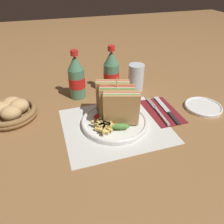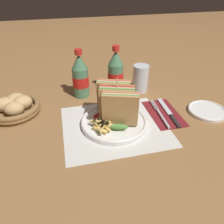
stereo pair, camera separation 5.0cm
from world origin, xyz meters
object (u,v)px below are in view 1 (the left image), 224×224
Objects in this scene: coke_bottle_near at (77,78)px; glass_near at (136,79)px; plate_main at (114,122)px; bread_basket at (11,111)px; coke_bottle_far at (111,73)px; knife at (167,110)px; side_saucer at (203,107)px; fork at (159,113)px; club_sandwich at (117,103)px.

coke_bottle_near is 1.72× the size of glass_near.
bread_basket reaches higher than plate_main.
coke_bottle_far is at bearing 74.21° from plate_main.
plate_main is 1.99× the size of glass_near.
coke_bottle_near reaches higher than knife.
side_saucer is (0.19, -0.23, -0.04)m from glass_near.
coke_bottle_far reaches higher than knife.
fork is 1.31× the size of side_saucer.
glass_near reaches higher than plate_main.
glass_near is 0.30m from side_saucer.
side_saucer is at bearing -40.12° from coke_bottle_far.
bread_basket is at bearing -163.45° from coke_bottle_near.
side_saucer is (0.45, -0.24, -0.08)m from coke_bottle_near.
knife is 0.15m from side_saucer.
plate_main is 1.25× the size of fork.
coke_bottle_near is at bearing -176.61° from coke_bottle_far.
knife is 1.39× the size of side_saucer.
glass_near is (0.11, -0.02, -0.04)m from coke_bottle_far.
plate_main is 0.26m from coke_bottle_near.
plate_main is 1.18× the size of knife.
coke_bottle_near is at bearing 142.12° from fork.
plate_main is at bearing -70.49° from coke_bottle_near.
plate_main is 0.37m from side_saucer.
fork is at bearing 1.07° from plate_main.
coke_bottle_far reaches higher than glass_near.
side_saucer is (0.19, -0.01, -0.00)m from fork.
plate_main is 1.24× the size of bread_basket.
bread_basket is (-0.53, 0.15, 0.02)m from fork.
glass_near is (0.26, -0.01, -0.04)m from coke_bottle_near.
side_saucer is at bearing -4.16° from club_sandwich.
plate_main reaches higher than side_saucer.
bread_basket is (-0.52, -0.06, -0.02)m from glass_near.
side_saucer is (0.37, -0.01, -0.00)m from plate_main.
side_saucer is at bearing -1.30° from plate_main.
fork is at bearing -16.27° from bread_basket.
coke_bottle_near reaches higher than side_saucer.
plate_main is at bearing -133.23° from club_sandwich.
fork is (0.18, 0.00, -0.00)m from plate_main.
knife is at bearing -77.29° from glass_near.
plate_main is 1.15× the size of coke_bottle_far.
coke_bottle_far is at bearing 11.84° from bread_basket.
club_sandwich is 0.18m from fork.
club_sandwich reaches higher than plate_main.
glass_near is at bearing -11.99° from coke_bottle_far.
club_sandwich is 0.91× the size of coke_bottle_far.
bread_basket reaches higher than knife.
coke_bottle_far is 0.40m from side_saucer.
coke_bottle_near is at bearing 109.51° from plate_main.
club_sandwich is at bearing -176.31° from knife.
club_sandwich is at bearing -21.19° from bread_basket.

